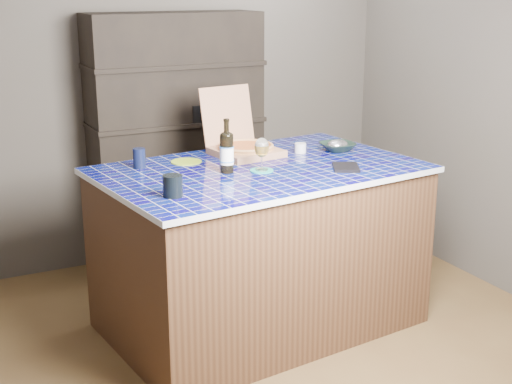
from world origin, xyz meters
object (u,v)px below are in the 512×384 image
dvd_case (346,167)px  wine_glass (262,148)px  kitchen_island (260,247)px  mead_bottle (227,152)px  bowl (337,147)px  pizza_box (244,146)px

dvd_case → wine_glass: bearing=-172.2°
kitchen_island → dvd_case: size_ratio=9.57×
mead_bottle → wine_glass: mead_bottle is taller
mead_bottle → bowl: size_ratio=1.41×
mead_bottle → dvd_case: mead_bottle is taller
dvd_case → bowl: bearing=91.4°
kitchen_island → wine_glass: size_ratio=10.38×
kitchen_island → wine_glass: (-0.03, -0.08, 0.62)m
pizza_box → dvd_case: size_ratio=2.43×
kitchen_island → mead_bottle: size_ratio=6.33×
kitchen_island → wine_glass: 0.63m
wine_glass → dvd_case: bearing=-20.3°
wine_glass → dvd_case: (0.45, -0.17, -0.12)m
pizza_box → wine_glass: size_ratio=2.63×
bowl → pizza_box: bearing=163.2°
kitchen_island → bowl: bowl is taller
mead_bottle → wine_glass: 0.20m
mead_bottle → bowl: mead_bottle is taller
pizza_box → wine_glass: (-0.08, -0.40, 0.07)m
wine_glass → bowl: (0.65, 0.23, -0.10)m
dvd_case → bowl: bowl is taller
wine_glass → dvd_case: size_ratio=0.92×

